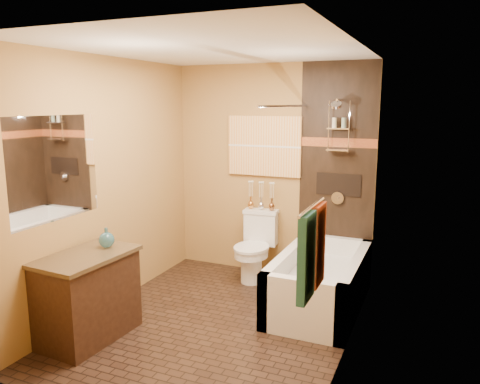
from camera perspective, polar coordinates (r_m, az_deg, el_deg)
The scene contains 23 objects.
floor at distance 4.60m, azimuth -2.81°, elevation -15.69°, with size 3.00×3.00×0.00m, color black.
wall_left at distance 4.84m, azimuth -15.83°, elevation 0.86°, with size 0.02×3.00×2.50m, color #A5763F.
wall_right at distance 3.83m, azimuth 13.38°, elevation -1.59°, with size 0.02×3.00×2.50m, color #A5763F.
wall_back at distance 5.56m, azimuth 3.88°, elevation 2.51°, with size 2.40×0.02×2.50m, color #A5763F.
wall_front at distance 2.96m, azimuth -15.96°, elevation -5.37°, with size 2.40×0.02×2.50m, color #A5763F.
ceiling at distance 4.14m, azimuth -3.15°, elevation 17.02°, with size 3.00×3.00×0.00m, color silver.
alcove_tile_back at distance 5.34m, azimuth 11.71°, elevation 1.97°, with size 0.85×0.01×2.50m, color black.
alcove_tile_right at distance 4.55m, azimuth 14.89°, elevation 0.31°, with size 0.01×1.50×2.50m, color black.
mosaic_band_back at distance 5.29m, azimuth 11.84°, elevation 5.92°, with size 0.85×0.01×0.10m, color maroon.
mosaic_band_right at distance 4.51m, azimuth 15.00°, elevation 4.95°, with size 0.01×1.50×0.10m, color maroon.
alcove_niche at distance 5.35m, azimuth 11.91°, elevation 0.88°, with size 0.50×0.01×0.25m, color black.
shower_fixtures at distance 5.18m, azimuth 11.90°, elevation 6.33°, with size 0.24×0.33×1.16m.
curtain_rod at distance 4.66m, azimuth 5.59°, elevation 10.38°, with size 0.03×0.03×1.55m, color silver.
towel_bar at distance 2.79m, azimuth 8.75°, elevation -1.82°, with size 0.02×0.02×0.55m, color silver.
towel_teal at distance 2.74m, azimuth 8.09°, elevation -7.91°, with size 0.05×0.22×0.52m, color #1D5362.
towel_rust at distance 2.98m, azimuth 9.42°, elevation -6.40°, with size 0.05×0.22×0.52m, color maroon.
sunset_painting at distance 5.53m, azimuth 2.97°, elevation 5.61°, with size 0.90×0.04×0.70m, color orange.
vanity_mirror at distance 4.29m, azimuth -21.60°, elevation 2.66°, with size 0.01×1.00×0.90m, color white.
bathtub at distance 4.91m, azimuth 9.73°, elevation -11.24°, with size 0.80×1.50×0.55m.
toilet at distance 5.51m, azimuth 1.89°, elevation -6.57°, with size 0.42×0.61×0.80m.
vanity at distance 4.40m, azimuth -18.07°, elevation -11.97°, with size 0.59×0.90×0.77m.
teal_bottle at distance 4.38m, azimuth -15.97°, elevation -5.38°, with size 0.14×0.14×0.22m, color #266474, non-canonical shape.
bud_vases at distance 5.53m, azimuth 2.60°, elevation -0.36°, with size 0.34×0.07×0.33m.
Camera 1 is at (1.82, -3.69, 2.06)m, focal length 35.00 mm.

